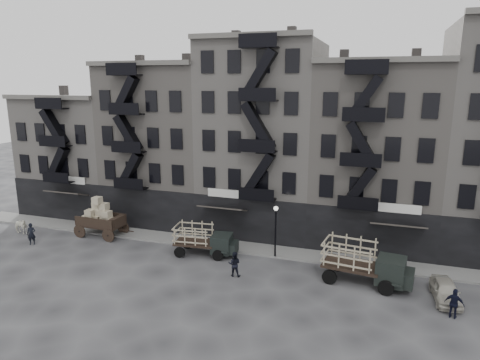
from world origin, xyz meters
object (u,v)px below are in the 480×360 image
(pedestrian_west, at_px, (31,234))
(pedestrian_mid, at_px, (234,264))
(horse, at_px, (20,226))
(policeman, at_px, (454,304))
(stake_truck_west, at_px, (204,238))
(wagon, at_px, (99,214))
(car_east, at_px, (446,291))
(stake_truck_east, at_px, (364,260))

(pedestrian_west, height_order, pedestrian_mid, pedestrian_west)
(pedestrian_west, bearing_deg, pedestrian_mid, -28.39)
(horse, distance_m, policeman, 35.82)
(stake_truck_west, bearing_deg, wagon, 167.75)
(car_east, bearing_deg, pedestrian_mid, 178.59)
(stake_truck_east, bearing_deg, car_east, -1.39)
(wagon, bearing_deg, policeman, -8.32)
(stake_truck_east, relative_size, pedestrian_mid, 3.36)
(stake_truck_west, height_order, car_east, stake_truck_west)
(wagon, relative_size, car_east, 1.15)
(stake_truck_west, relative_size, pedestrian_west, 2.76)
(pedestrian_west, height_order, policeman, pedestrian_west)
(policeman, bearing_deg, wagon, 6.83)
(pedestrian_mid, relative_size, policeman, 1.00)
(horse, distance_m, car_east, 35.51)
(wagon, distance_m, pedestrian_west, 5.74)
(car_east, relative_size, pedestrian_west, 2.01)
(horse, distance_m, stake_truck_east, 30.40)
(horse, bearing_deg, stake_truck_east, -82.97)
(stake_truck_east, relative_size, policeman, 3.36)
(stake_truck_east, distance_m, pedestrian_west, 27.39)
(stake_truck_east, bearing_deg, policeman, -21.66)
(stake_truck_west, distance_m, pedestrian_west, 15.13)
(horse, distance_m, wagon, 7.68)
(car_east, relative_size, pedestrian_mid, 2.05)
(policeman, bearing_deg, stake_truck_west, 4.14)
(pedestrian_west, xyz_separation_m, pedestrian_mid, (18.48, -0.28, -0.02))
(policeman, bearing_deg, stake_truck_east, -12.03)
(car_east, height_order, pedestrian_mid, pedestrian_mid)
(car_east, xyz_separation_m, pedestrian_west, (-32.45, -0.66, 0.30))
(car_east, xyz_separation_m, pedestrian_mid, (-13.97, -0.94, 0.28))
(stake_truck_east, height_order, car_east, stake_truck_east)
(car_east, distance_m, pedestrian_mid, 14.00)
(wagon, xyz_separation_m, stake_truck_west, (10.61, -1.06, -0.63))
(stake_truck_east, height_order, pedestrian_mid, stake_truck_east)
(car_east, xyz_separation_m, policeman, (0.18, -2.15, 0.28))
(pedestrian_mid, bearing_deg, policeman, 165.60)
(pedestrian_west, bearing_deg, horse, 122.28)
(stake_truck_east, height_order, policeman, stake_truck_east)
(pedestrian_west, bearing_deg, wagon, 12.98)
(horse, bearing_deg, pedestrian_west, -112.60)
(wagon, xyz_separation_m, pedestrian_mid, (14.20, -3.94, -1.14))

